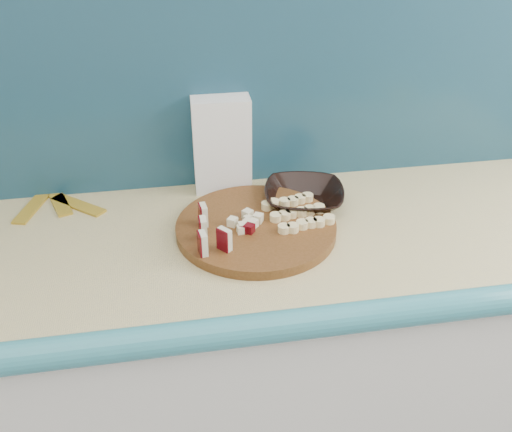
{
  "coord_description": "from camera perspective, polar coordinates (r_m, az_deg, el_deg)",
  "views": [
    {
      "loc": [
        0.11,
        0.43,
        1.63
      ],
      "look_at": [
        0.3,
        1.52,
        0.95
      ],
      "focal_mm": 40.0,
      "sensor_mm": 36.0,
      "label": 1
    }
  ],
  "objects": [
    {
      "name": "flour_bag",
      "position": [
        1.46,
        -3.49,
        7.37
      ],
      "size": [
        0.15,
        0.11,
        0.25
      ],
      "primitive_type": "cube",
      "rotation": [
        0.0,
        0.0,
        -0.03
      ],
      "color": "white",
      "rests_on": "kitchen_counter"
    },
    {
      "name": "banana_peel",
      "position": [
        1.5,
        -19.31,
        1.13
      ],
      "size": [
        0.22,
        0.18,
        0.01
      ],
      "rotation": [
        0.0,
        0.0,
        0.16
      ],
      "color": "#B68D23",
      "rests_on": "kitchen_counter"
    },
    {
      "name": "backsplash",
      "position": [
        1.43,
        -9.91,
        11.95
      ],
      "size": [
        2.2,
        0.02,
        0.5
      ],
      "primitive_type": "cube",
      "color": "teal",
      "rests_on": "kitchen_counter"
    },
    {
      "name": "brown_bowl",
      "position": [
        1.41,
        4.81,
        1.89
      ],
      "size": [
        0.23,
        0.23,
        0.05
      ],
      "primitive_type": "imported",
      "rotation": [
        0.0,
        0.0,
        -0.21
      ],
      "color": "black",
      "rests_on": "kitchen_counter"
    },
    {
      "name": "banana_slices",
      "position": [
        1.33,
        4.1,
        0.34
      ],
      "size": [
        0.16,
        0.16,
        0.02
      ],
      "color": "#F0D993",
      "rests_on": "cutting_board"
    },
    {
      "name": "cutting_board",
      "position": [
        1.31,
        0.0,
        -1.17
      ],
      "size": [
        0.43,
        0.43,
        0.02
      ],
      "primitive_type": "cylinder",
      "rotation": [
        0.0,
        0.0,
        0.18
      ],
      "color": "#47280F",
      "rests_on": "kitchen_counter"
    },
    {
      "name": "apple_wedges",
      "position": [
        1.23,
        -4.83,
        -1.53
      ],
      "size": [
        0.07,
        0.15,
        0.05
      ],
      "color": "beige",
      "rests_on": "cutting_board"
    },
    {
      "name": "kitchen_counter",
      "position": [
        1.58,
        -7.28,
        -16.57
      ],
      "size": [
        2.2,
        0.63,
        0.91
      ],
      "color": "white",
      "rests_on": "ground"
    },
    {
      "name": "apple_chunks",
      "position": [
        1.29,
        -0.95,
        -0.61
      ],
      "size": [
        0.06,
        0.07,
        0.02
      ],
      "color": "#F3EAC2",
      "rests_on": "cutting_board"
    }
  ]
}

